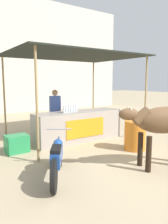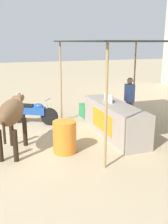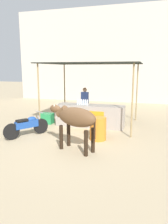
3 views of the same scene
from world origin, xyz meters
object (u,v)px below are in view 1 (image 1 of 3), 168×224
at_px(stall_counter, 79,126).
at_px(vendor_behind_counter, 55,113).
at_px(water_barrel, 135,135).
at_px(motorcycle_parked, 57,157).
at_px(cooler_box, 17,144).
at_px(cow, 163,122).

bearing_deg(stall_counter, vendor_behind_counter, 122.03).
bearing_deg(vendor_behind_counter, water_barrel, -63.82).
xyz_separation_m(water_barrel, motorcycle_parked, (-2.66, -0.37, 0.02)).
relative_size(vendor_behind_counter, cooler_box, 2.75).
relative_size(cooler_box, water_barrel, 0.73).
bearing_deg(cow, water_barrel, 69.30).
height_order(stall_counter, vendor_behind_counter, vendor_behind_counter).
relative_size(cooler_box, motorcycle_parked, 0.38).
bearing_deg(cooler_box, motorcycle_parked, -84.63).
height_order(cow, motorcycle_parked, cow).
xyz_separation_m(cooler_box, water_barrel, (2.85, -1.66, 0.17)).
bearing_deg(cow, vendor_behind_counter, 101.79).
relative_size(stall_counter, cow, 1.64).
height_order(cooler_box, motorcycle_parked, motorcycle_parked).
bearing_deg(vendor_behind_counter, motorcycle_parked, -116.27).
bearing_deg(motorcycle_parked, water_barrel, 8.01).
relative_size(cow, motorcycle_parked, 1.17).
bearing_deg(cooler_box, stall_counter, 2.67).
distance_m(stall_counter, cooler_box, 2.10).
bearing_deg(water_barrel, cow, -110.70).
height_order(stall_counter, cow, cow).
bearing_deg(cow, stall_counter, 95.87).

